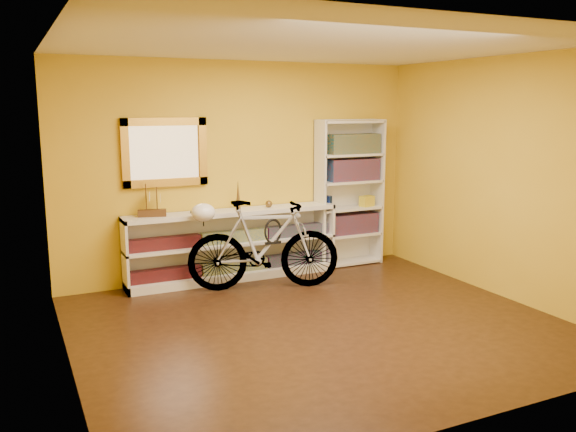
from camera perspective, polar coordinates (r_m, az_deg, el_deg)
name	(u,v)px	position (r m, az deg, el deg)	size (l,w,h in m)	color
floor	(319,326)	(5.85, 2.99, -10.38)	(4.50, 4.00, 0.01)	black
ceiling	(322,44)	(5.50, 3.25, 15.98)	(4.50, 4.00, 0.01)	silver
back_wall	(242,170)	(7.34, -4.38, 4.37)	(4.50, 0.01, 2.60)	gold
left_wall	(60,209)	(4.88, -20.86, 0.63)	(0.01, 4.00, 2.60)	gold
right_wall	(505,178)	(6.88, 19.89, 3.37)	(0.01, 4.00, 2.60)	gold
gilt_mirror	(165,152)	(6.99, -11.62, 5.94)	(0.98, 0.06, 0.78)	#996C1B
wall_socket	(308,247)	(7.86, 1.92, -2.97)	(0.09, 0.01, 0.09)	silver
console_unit	(234,245)	(7.24, -5.19, -2.76)	(2.60, 0.35, 0.85)	silver
cd_row_lower	(235,266)	(7.28, -5.10, -4.75)	(2.50, 0.13, 0.14)	black
cd_row_upper	(234,236)	(7.20, -5.15, -1.94)	(2.50, 0.13, 0.14)	navy
model_ship	(152,200)	(6.86, -12.84, 1.48)	(0.31, 0.12, 0.37)	#3F2611
toy_car	(195,213)	(7.01, -8.81, 0.28)	(0.00, 0.00, 0.00)	black
bronze_ornament	(238,195)	(7.15, -4.76, 2.01)	(0.06, 0.06, 0.36)	brown
decorative_orb	(269,204)	(7.32, -1.83, 1.16)	(0.09, 0.09, 0.09)	brown
bookcase	(349,193)	(7.85, 5.82, 2.17)	(0.90, 0.30, 1.90)	silver
book_row_a	(352,223)	(7.95, 6.08, -0.70)	(0.70, 0.22, 0.26)	maroon
book_row_b	(353,170)	(7.84, 6.18, 4.40)	(0.70, 0.22, 0.28)	maroon
book_row_c	(353,144)	(7.81, 6.23, 6.84)	(0.70, 0.22, 0.25)	#1A545C
travel_mug	(329,202)	(7.70, 3.93, 1.29)	(0.08, 0.08, 0.17)	navy
red_tin	(335,146)	(7.72, 4.51, 6.60)	(0.15, 0.15, 0.19)	maroon
yellow_bag	(367,201)	(7.97, 7.50, 1.41)	(0.18, 0.12, 0.14)	gold
bicycle	(264,245)	(6.81, -2.30, -2.76)	(1.76, 0.46, 1.04)	silver
helmet	(203,212)	(6.69, -8.06, 0.34)	(0.27, 0.26, 0.20)	white
u_lock	(273,231)	(6.79, -1.44, -1.45)	(0.21, 0.21, 0.02)	black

